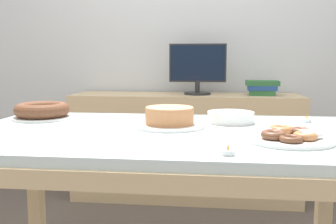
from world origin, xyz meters
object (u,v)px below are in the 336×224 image
Objects in this scene: tealight_near_front at (307,120)px; book_stack at (262,87)px; cake_golden_bundt at (42,111)px; cake_chocolate_round at (169,118)px; computer_monitor at (198,69)px; plate_stack at (231,117)px; pastry_platter at (289,136)px; tealight_right_edge at (228,152)px.

book_stack is at bearing 93.31° from tealight_near_front.
cake_chocolate_round is at bearing -13.06° from cake_golden_bundt.
cake_golden_bundt is 1.24m from tealight_near_front.
computer_monitor is at bearing 86.70° from cake_chocolate_round.
computer_monitor is 2.02× the size of plate_stack.
tealight_near_front is at bearing 69.00° from pastry_platter.
book_stack reaches higher than plate_stack.
plate_stack is (0.90, -0.01, -0.01)m from cake_golden_bundt.
tealight_near_front is (0.16, 0.43, -0.01)m from pastry_platter.
computer_monitor reaches higher than pastry_platter.
tealight_near_front is (0.54, -1.07, -0.21)m from computer_monitor.
plate_stack is (-0.18, 0.37, 0.01)m from pastry_platter.
book_stack reaches higher than tealight_right_edge.
cake_chocolate_round reaches higher than pastry_platter.
pastry_platter is (0.37, -1.49, -0.20)m from computer_monitor.
cake_chocolate_round is 7.67× the size of tealight_near_front.
cake_golden_bundt is 1.15m from pastry_platter.
cake_chocolate_round is 0.99× the size of pastry_platter.
computer_monitor reaches higher than cake_golden_bundt.
tealight_near_front is at bearing 59.47° from tealight_right_edge.
pastry_platter is 7.77× the size of tealight_near_front.
pastry_platter is at bearing 45.66° from tealight_right_edge.
plate_stack reaches higher than pastry_platter.
pastry_platter is 1.48× the size of plate_stack.
plate_stack is 0.35m from tealight_near_front.
pastry_platter is (-0.10, -1.49, -0.07)m from book_stack.
cake_golden_bundt is 1.33× the size of plate_stack.
tealight_right_edge is at bearing -84.91° from computer_monitor.
cake_golden_bundt reaches higher than pastry_platter.
tealight_right_edge is (0.86, -0.61, -0.03)m from cake_golden_bundt.
book_stack is at bearing 43.26° from cake_golden_bundt.
computer_monitor is 1.36× the size of pastry_platter.
book_stack reaches higher than cake_chocolate_round.
book_stack is 0.78× the size of cake_chocolate_round.
plate_stack is 5.25× the size of tealight_near_front.
computer_monitor reaches higher than tealight_right_edge.
cake_golden_bundt is 0.90m from plate_stack.
tealight_near_front is at bearing -86.69° from book_stack.
computer_monitor is at bearing 99.65° from plate_stack.
book_stack is 0.85× the size of cake_golden_bundt.
plate_stack is at bearing -104.25° from book_stack.
book_stack is at bearing 75.75° from plate_stack.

